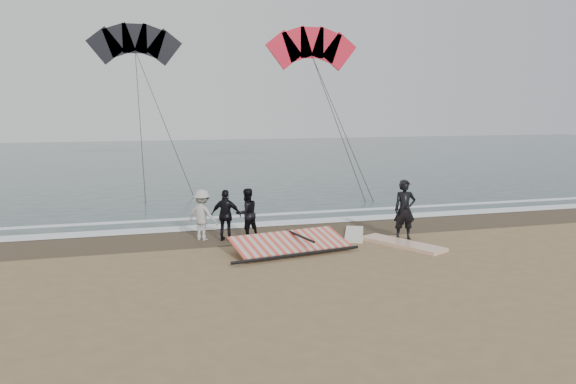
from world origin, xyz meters
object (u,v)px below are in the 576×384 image
(board_cream, at_px, (354,234))
(sail_rig, at_px, (286,244))
(man_main, at_px, (405,210))
(board_white, at_px, (402,244))

(board_cream, xyz_separation_m, sail_rig, (-2.68, -1.31, 0.15))
(man_main, xyz_separation_m, board_white, (-0.44, -0.76, -0.90))
(board_white, distance_m, sail_rig, 3.58)
(board_cream, bearing_deg, sail_rig, -130.27)
(man_main, height_order, sail_rig, man_main)
(man_main, distance_m, board_white, 1.26)
(man_main, relative_size, sail_rig, 0.49)
(sail_rig, bearing_deg, board_cream, 25.99)
(board_white, relative_size, sail_rig, 0.70)
(board_white, bearing_deg, board_cream, 91.03)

